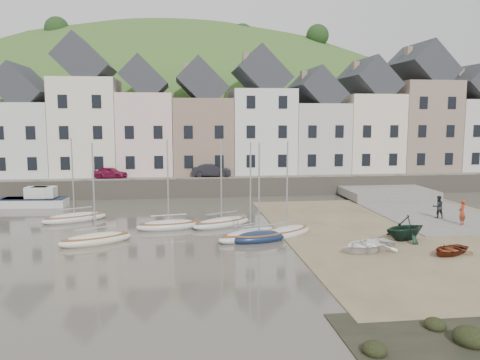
{
  "coord_description": "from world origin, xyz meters",
  "views": [
    {
      "loc": [
        -4.54,
        -29.69,
        7.69
      ],
      "look_at": [
        0.0,
        6.0,
        3.0
      ],
      "focal_mm": 36.76,
      "sensor_mm": 36.0,
      "label": 1
    }
  ],
  "objects": [
    {
      "name": "ground",
      "position": [
        0.0,
        0.0,
        0.0
      ],
      "size": [
        160.0,
        160.0,
        0.0
      ],
      "primitive_type": "plane",
      "color": "#433D35",
      "rests_on": "ground"
    },
    {
      "name": "quay_land",
      "position": [
        0.0,
        32.0,
        0.75
      ],
      "size": [
        90.0,
        30.0,
        1.5
      ],
      "primitive_type": "cube",
      "color": "#406026",
      "rests_on": "ground"
    },
    {
      "name": "quay_street",
      "position": [
        0.0,
        20.5,
        1.55
      ],
      "size": [
        70.0,
        7.0,
        0.1
      ],
      "primitive_type": "cube",
      "color": "slate",
      "rests_on": "quay_land"
    },
    {
      "name": "seawall",
      "position": [
        0.0,
        17.0,
        0.9
      ],
      "size": [
        70.0,
        1.2,
        1.8
      ],
      "primitive_type": "cube",
      "color": "slate",
      "rests_on": "ground"
    },
    {
      "name": "beach",
      "position": [
        11.0,
        0.0,
        0.03
      ],
      "size": [
        18.0,
        26.0,
        0.06
      ],
      "primitive_type": "cube",
      "color": "brown",
      "rests_on": "ground"
    },
    {
      "name": "slipway",
      "position": [
        15.0,
        8.0,
        0.06
      ],
      "size": [
        8.0,
        18.0,
        0.12
      ],
      "primitive_type": "cube",
      "color": "slate",
      "rests_on": "ground"
    },
    {
      "name": "hillside",
      "position": [
        -5.0,
        60.0,
        -17.99
      ],
      "size": [
        134.4,
        84.0,
        84.0
      ],
      "color": "#406026",
      "rests_on": "ground"
    },
    {
      "name": "townhouse_terrace",
      "position": [
        1.76,
        24.0,
        7.32
      ],
      "size": [
        61.05,
        8.0,
        13.93
      ],
      "color": "white",
      "rests_on": "quay_land"
    },
    {
      "name": "sailboat_0",
      "position": [
        -12.17,
        7.06,
        0.26
      ],
      "size": [
        4.91,
        3.45,
        6.32
      ],
      "color": "silver",
      "rests_on": "ground"
    },
    {
      "name": "sailboat_1",
      "position": [
        -5.24,
        3.73,
        0.26
      ],
      "size": [
        4.67,
        2.23,
        6.32
      ],
      "color": "silver",
      "rests_on": "ground"
    },
    {
      "name": "sailboat_2",
      "position": [
        -9.59,
        0.36,
        0.26
      ],
      "size": [
        4.71,
        3.27,
        6.32
      ],
      "color": "beige",
      "rests_on": "ground"
    },
    {
      "name": "sailboat_3",
      "position": [
        -1.57,
        4.03,
        0.26
      ],
      "size": [
        4.78,
        3.45,
        6.32
      ],
      "color": "silver",
      "rests_on": "ground"
    },
    {
      "name": "sailboat_4",
      "position": [
        -0.07,
        0.27,
        0.26
      ],
      "size": [
        4.97,
        3.78,
        6.32
      ],
      "color": "silver",
      "rests_on": "ground"
    },
    {
      "name": "sailboat_5",
      "position": [
        0.37,
        -0.37,
        0.27
      ],
      "size": [
        3.99,
        2.35,
        6.32
      ],
      "color": "#121F3B",
      "rests_on": "ground"
    },
    {
      "name": "sailboat_6",
      "position": [
        2.35,
        0.68,
        0.26
      ],
      "size": [
        4.32,
        3.69,
        6.32
      ],
      "color": "silver",
      "rests_on": "ground"
    },
    {
      "name": "motorboat_0",
      "position": [
        -17.12,
        13.51,
        0.58
      ],
      "size": [
        5.19,
        2.18,
        1.7
      ],
      "color": "silver",
      "rests_on": "ground"
    },
    {
      "name": "motorboat_2",
      "position": [
        -16.52,
        13.58,
        0.58
      ],
      "size": [
        5.46,
        2.31,
        1.7
      ],
      "color": "silver",
      "rests_on": "ground"
    },
    {
      "name": "rowboat_white",
      "position": [
        6.09,
        -3.61,
        0.42
      ],
      "size": [
        4.1,
        3.52,
        0.72
      ],
      "primitive_type": "imported",
      "rotation": [
        0.0,
        0.0,
        -1.22
      ],
      "color": "white",
      "rests_on": "beach"
    },
    {
      "name": "rowboat_green",
      "position": [
        9.35,
        -1.48,
        0.84
      ],
      "size": [
        3.63,
        3.38,
        1.56
      ],
      "primitive_type": "imported",
      "rotation": [
        0.0,
        0.0,
        -1.24
      ],
      "color": "black",
      "rests_on": "beach"
    },
    {
      "name": "rowboat_red",
      "position": [
        10.34,
        -4.85,
        0.33
      ],
      "size": [
        3.14,
        2.81,
        0.53
      ],
      "primitive_type": "imported",
      "rotation": [
        0.0,
        0.0,
        -1.1
      ],
      "color": "maroon",
      "rests_on": "beach"
    },
    {
      "name": "person_red",
      "position": [
        15.12,
        1.79,
        1.02
      ],
      "size": [
        0.78,
        0.74,
        1.79
      ],
      "primitive_type": "imported",
      "rotation": [
        0.0,
        0.0,
        3.78
      ],
      "color": "maroon",
      "rests_on": "slipway"
    },
    {
      "name": "person_dark",
      "position": [
        14.7,
        4.22,
        0.96
      ],
      "size": [
        0.85,
        0.68,
        1.69
      ],
      "primitive_type": "imported",
      "rotation": [
        0.0,
        0.0,
        3.09
      ],
      "color": "#222327",
      "rests_on": "slipway"
    },
    {
      "name": "car_left",
      "position": [
        -11.17,
        19.5,
        2.17
      ],
      "size": [
        3.61,
        2.34,
        1.14
      ],
      "primitive_type": "imported",
      "rotation": [
        0.0,
        0.0,
        1.25
      ],
      "color": "maroon",
      "rests_on": "quay_street"
    },
    {
      "name": "car_right",
      "position": [
        -1.17,
        19.5,
        2.25
      ],
      "size": [
        4.08,
        1.88,
        1.3
      ],
      "primitive_type": "imported",
      "rotation": [
        0.0,
        0.0,
        1.44
      ],
      "color": "black",
      "rests_on": "quay_street"
    }
  ]
}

